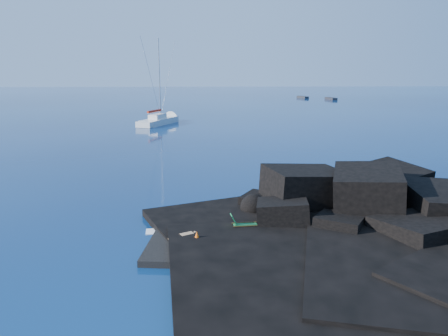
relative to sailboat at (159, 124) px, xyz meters
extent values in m
plane|color=#031338|center=(4.67, -53.36, 0.00)|extent=(400.00, 400.00, 0.00)
cube|color=black|center=(9.17, -52.86, 0.00)|extent=(9.08, 6.86, 0.70)
cube|color=white|center=(6.95, -52.57, 0.38)|extent=(2.14, 1.75, 0.05)
cone|color=#FF5D0D|center=(7.52, -53.12, 0.66)|extent=(0.46, 0.46, 0.63)
cube|color=#242529|center=(38.60, 62.69, 0.00)|extent=(3.05, 5.05, 0.64)
cube|color=#232227|center=(45.64, 55.63, 0.00)|extent=(2.63, 5.35, 0.68)
camera|label=1|loc=(8.08, -75.28, 9.61)|focal=35.00mm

